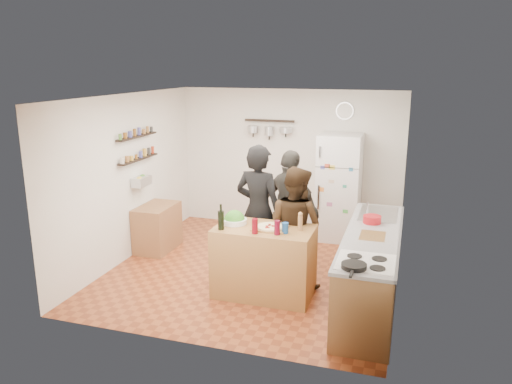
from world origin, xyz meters
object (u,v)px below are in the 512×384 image
(person_center, at_px, (295,227))
(red_bowl, at_px, (372,219))
(pepper_mill, at_px, (300,223))
(salt_canister, at_px, (285,228))
(skillet, at_px, (354,266))
(counter_run, at_px, (371,269))
(person_left, at_px, (259,211))
(prep_island, at_px, (264,261))
(wine_bottle, at_px, (221,220))
(person_back, at_px, (290,209))
(side_table, at_px, (157,227))
(fridge, at_px, (339,187))
(salad_bowl, at_px, (234,221))
(wall_clock, at_px, (345,111))

(person_center, distance_m, red_bowl, 1.00)
(pepper_mill, height_order, salt_canister, pepper_mill)
(skillet, bearing_deg, counter_run, 85.00)
(salt_canister, xyz_separation_m, person_left, (-0.56, 0.71, -0.04))
(person_left, bearing_deg, prep_island, 123.68)
(counter_run, bearing_deg, person_left, 164.80)
(wine_bottle, xyz_separation_m, pepper_mill, (0.95, 0.27, -0.03))
(person_back, height_order, red_bowl, person_back)
(skillet, bearing_deg, side_table, 148.69)
(wine_bottle, xyz_separation_m, red_bowl, (1.78, 0.80, -0.06))
(side_table, bearing_deg, person_left, -13.89)
(wine_bottle, relative_size, pepper_mill, 1.27)
(person_center, xyz_separation_m, counter_run, (1.03, -0.26, -0.37))
(wine_bottle, xyz_separation_m, skillet, (1.73, -0.76, -0.08))
(counter_run, relative_size, fridge, 1.46)
(salad_bowl, relative_size, pepper_mill, 1.73)
(pepper_mill, bearing_deg, wall_clock, 87.19)
(wine_bottle, bearing_deg, wall_clock, 70.18)
(skillet, bearing_deg, fridge, 100.69)
(counter_run, xyz_separation_m, fridge, (-0.75, 2.30, 0.45))
(person_left, bearing_deg, fridge, -104.41)
(person_back, bearing_deg, person_left, 80.83)
(person_left, xyz_separation_m, wall_clock, (0.85, 2.20, 1.21))
(prep_island, distance_m, side_table, 2.35)
(prep_island, distance_m, counter_run, 1.34)
(pepper_mill, height_order, red_bowl, pepper_mill)
(pepper_mill, bearing_deg, skillet, -52.76)
(person_center, bearing_deg, prep_island, 78.80)
(fridge, height_order, wall_clock, wall_clock)
(prep_island, relative_size, pepper_mill, 6.69)
(salad_bowl, xyz_separation_m, salt_canister, (0.72, -0.17, 0.03))
(pepper_mill, xyz_separation_m, fridge, (0.13, 2.41, -0.10))
(counter_run, height_order, wall_clock, wall_clock)
(wall_clock, bearing_deg, person_center, -96.78)
(person_back, height_order, counter_run, person_back)
(red_bowl, distance_m, side_table, 3.48)
(salt_canister, bearing_deg, person_center, 89.65)
(pepper_mill, height_order, skillet, pepper_mill)
(red_bowl, xyz_separation_m, side_table, (-3.39, 0.47, -0.60))
(counter_run, bearing_deg, fridge, 108.06)
(wall_clock, bearing_deg, fridge, -90.00)
(fridge, bearing_deg, salt_canister, -96.30)
(prep_island, bearing_deg, salad_bowl, 173.21)
(person_back, xyz_separation_m, wall_clock, (0.51, 1.72, 1.28))
(person_back, distance_m, fridge, 1.48)
(prep_island, height_order, skillet, skillet)
(wine_bottle, xyz_separation_m, wall_clock, (1.08, 3.01, 1.12))
(person_back, distance_m, counter_run, 1.61)
(wine_bottle, xyz_separation_m, fridge, (1.08, 2.68, -0.13))
(salad_bowl, xyz_separation_m, skillet, (1.65, -1.03, 0.00))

